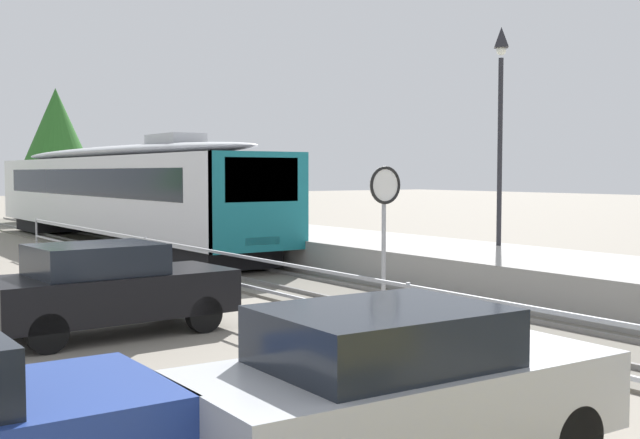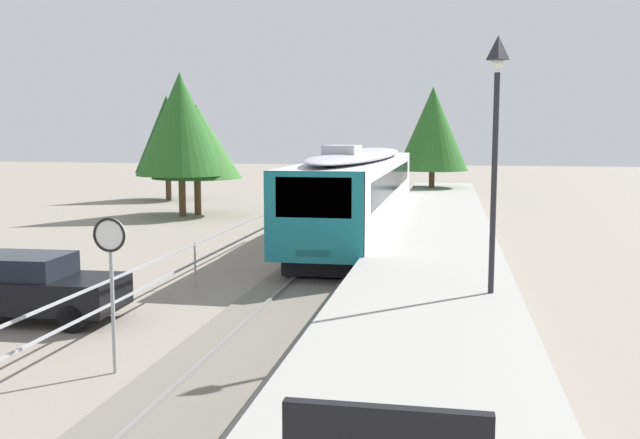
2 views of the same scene
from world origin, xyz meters
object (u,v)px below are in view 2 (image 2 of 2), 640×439
object	(u,v)px
commuter_train	(361,185)
speed_limit_sign	(110,256)
platform_lamp_mid_platform	(496,116)
parked_hatchback_black	(31,287)

from	to	relation	value
commuter_train	speed_limit_sign	distance (m)	17.99
platform_lamp_mid_platform	speed_limit_sign	world-z (taller)	platform_lamp_mid_platform
platform_lamp_mid_platform	commuter_train	bearing A→B (deg)	107.99
parked_hatchback_black	platform_lamp_mid_platform	bearing A→B (deg)	4.60
platform_lamp_mid_platform	speed_limit_sign	bearing A→B (deg)	-150.72
platform_lamp_mid_platform	speed_limit_sign	xyz separation A→B (m)	(-6.72, -3.77, -2.50)
speed_limit_sign	parked_hatchback_black	size ratio (longest dim) A/B	0.69
platform_lamp_mid_platform	parked_hatchback_black	bearing A→B (deg)	-175.40
platform_lamp_mid_platform	parked_hatchback_black	size ratio (longest dim) A/B	1.31
commuter_train	parked_hatchback_black	size ratio (longest dim) A/B	5.14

